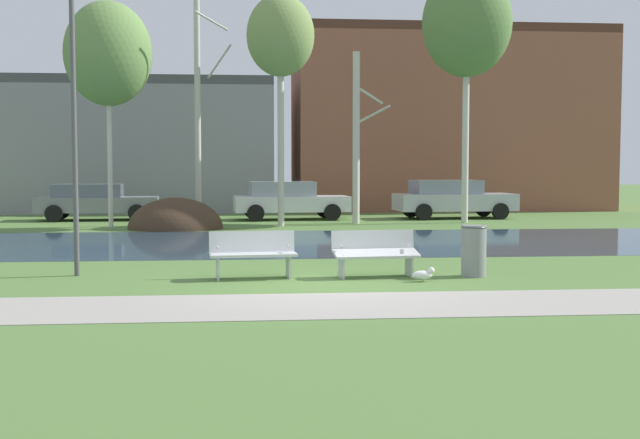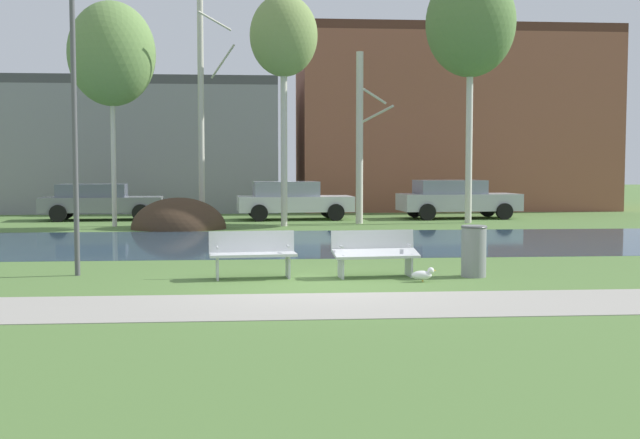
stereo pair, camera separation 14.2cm
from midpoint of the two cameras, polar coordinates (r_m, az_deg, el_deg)
The scene contains 19 objects.
ground_plane at distance 24.01m, azimuth -2.35°, elevation -1.13°, with size 120.00×120.00×0.00m, color #517538.
paved_path_strip at distance 12.03m, azimuth 0.49°, elevation -6.14°, with size 60.00×2.22×0.01m, color #9E998E.
river_band at distance 21.73m, azimuth -2.05°, elevation -1.64°, with size 80.00×7.70×0.01m, color #2D475B.
soil_mound at distance 26.81m, azimuth -10.42°, elevation -0.66°, with size 3.13×2.53×2.07m, color #423021.
bench_left at distance 14.88m, azimuth -5.08°, elevation -2.41°, with size 1.64×0.70×0.87m.
bench_right at distance 15.05m, azimuth 3.68°, elevation -2.32°, with size 1.64×0.70×0.87m.
trash_bin at distance 15.33m, azimuth 10.66°, elevation -2.15°, with size 0.49×0.49×0.97m.
seagull at distance 14.54m, azimuth 7.12°, elevation -3.91°, with size 0.45×0.17×0.26m.
streetlamp at distance 15.90m, azimuth -17.48°, elevation 10.60°, with size 0.32×0.32×6.12m.
birch_far_left at distance 28.41m, azimuth -15.03°, elevation 11.34°, with size 2.94×2.94×7.62m.
birch_left at distance 28.34m, azimuth -8.83°, elevation 8.87°, with size 1.31×2.24×9.01m.
birch_center_left at distance 27.87m, azimuth -2.99°, elevation 12.86°, with size 2.31×2.31×8.34m.
birch_center at distance 28.79m, azimuth 2.52°, elevation 5.95°, with size 1.35×2.17×6.14m.
birch_center_right at distance 29.97m, azimuth 10.30°, elevation 13.56°, with size 3.21×3.21×9.23m.
parked_van_nearest_grey at distance 31.68m, azimuth -15.87°, elevation 1.29°, with size 4.64×2.19×1.38m.
parked_sedan_second_white at distance 30.83m, azimuth -2.39°, elevation 1.43°, with size 4.51×2.22×1.48m.
parked_hatch_third_silver at distance 31.92m, azimuth 9.29°, elevation 1.51°, with size 4.78×2.29×1.52m.
building_grey_warehouse at distance 39.71m, azimuth -15.87°, elevation 5.02°, with size 16.81×8.67×5.96m.
building_brick_low at distance 40.00m, azimuth 8.64°, elevation 6.89°, with size 14.50×7.82×8.44m.
Camera 1 is at (-1.23, -13.88, 2.10)m, focal length 44.83 mm.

